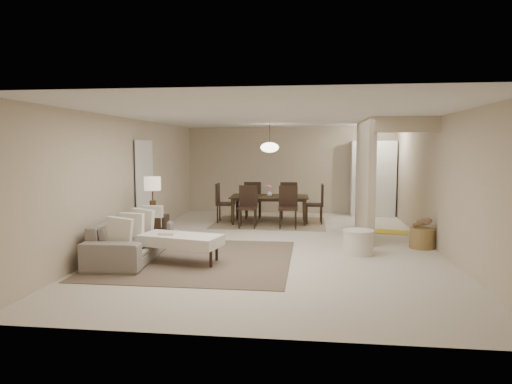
# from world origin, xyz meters

# --- Properties ---
(floor) EXTENTS (9.00, 9.00, 0.00)m
(floor) POSITION_xyz_m (0.00, 0.00, 0.00)
(floor) COLOR beige
(floor) RESTS_ON ground
(ceiling) EXTENTS (9.00, 9.00, 0.00)m
(ceiling) POSITION_xyz_m (0.00, 0.00, 2.50)
(ceiling) COLOR white
(ceiling) RESTS_ON back_wall
(back_wall) EXTENTS (6.00, 0.00, 6.00)m
(back_wall) POSITION_xyz_m (0.00, 4.50, 1.25)
(back_wall) COLOR #C1B092
(back_wall) RESTS_ON floor
(left_wall) EXTENTS (0.00, 9.00, 9.00)m
(left_wall) POSITION_xyz_m (-3.00, 0.00, 1.25)
(left_wall) COLOR #C1B092
(left_wall) RESTS_ON floor
(right_wall) EXTENTS (0.00, 9.00, 9.00)m
(right_wall) POSITION_xyz_m (3.00, 0.00, 1.25)
(right_wall) COLOR #C1B092
(right_wall) RESTS_ON floor
(partition) EXTENTS (0.15, 2.50, 2.50)m
(partition) POSITION_xyz_m (1.80, 1.25, 1.25)
(partition) COLOR #C1B092
(partition) RESTS_ON floor
(doorway) EXTENTS (0.04, 0.90, 2.04)m
(doorway) POSITION_xyz_m (-2.97, 0.60, 1.02)
(doorway) COLOR black
(doorway) RESTS_ON floor
(pantry_cabinet) EXTENTS (1.20, 0.55, 2.10)m
(pantry_cabinet) POSITION_xyz_m (2.35, 4.15, 1.05)
(pantry_cabinet) COLOR white
(pantry_cabinet) RESTS_ON floor
(flush_light) EXTENTS (0.44, 0.44, 0.05)m
(flush_light) POSITION_xyz_m (2.30, 3.20, 2.46)
(flush_light) COLOR white
(flush_light) RESTS_ON ceiling
(living_rug) EXTENTS (3.20, 3.20, 0.01)m
(living_rug) POSITION_xyz_m (-1.29, -1.39, 0.01)
(living_rug) COLOR brown
(living_rug) RESTS_ON floor
(sofa) EXTENTS (2.38, 1.06, 0.68)m
(sofa) POSITION_xyz_m (-2.45, -1.39, 0.34)
(sofa) COLOR gray
(sofa) RESTS_ON floor
(ottoman_bench) EXTENTS (1.45, 0.91, 0.48)m
(ottoman_bench) POSITION_xyz_m (-1.49, -1.69, 0.39)
(ottoman_bench) COLOR silver
(ottoman_bench) RESTS_ON living_rug
(side_table) EXTENTS (0.62, 0.62, 0.60)m
(side_table) POSITION_xyz_m (-2.40, -0.45, 0.30)
(side_table) COLOR black
(side_table) RESTS_ON floor
(table_lamp) EXTENTS (0.32, 0.32, 0.76)m
(table_lamp) POSITION_xyz_m (-2.40, -0.45, 1.16)
(table_lamp) COLOR #48311F
(table_lamp) RESTS_ON side_table
(round_pouf) EXTENTS (0.56, 0.56, 0.43)m
(round_pouf) POSITION_xyz_m (1.49, -0.65, 0.22)
(round_pouf) COLOR silver
(round_pouf) RESTS_ON floor
(wicker_basket) EXTENTS (0.52, 0.52, 0.39)m
(wicker_basket) POSITION_xyz_m (2.75, 0.00, 0.19)
(wicker_basket) COLOR brown
(wicker_basket) RESTS_ON floor
(dining_rug) EXTENTS (2.80, 2.10, 0.01)m
(dining_rug) POSITION_xyz_m (-0.41, 2.53, 0.01)
(dining_rug) COLOR #867353
(dining_rug) RESTS_ON floor
(dining_table) EXTENTS (2.00, 1.17, 0.69)m
(dining_table) POSITION_xyz_m (-0.41, 2.53, 0.34)
(dining_table) COLOR black
(dining_table) RESTS_ON dining_rug
(dining_chairs) EXTENTS (2.71, 2.00, 1.01)m
(dining_chairs) POSITION_xyz_m (-0.41, 2.53, 0.50)
(dining_chairs) COLOR black
(dining_chairs) RESTS_ON dining_rug
(vase) EXTENTS (0.17, 0.17, 0.14)m
(vase) POSITION_xyz_m (-0.41, 2.53, 0.76)
(vase) COLOR white
(vase) RESTS_ON dining_table
(yellow_mat) EXTENTS (1.05, 0.78, 0.01)m
(yellow_mat) POSITION_xyz_m (2.35, 1.64, 0.01)
(yellow_mat) COLOR gold
(yellow_mat) RESTS_ON floor
(pendant_light) EXTENTS (0.46, 0.46, 0.71)m
(pendant_light) POSITION_xyz_m (-0.41, 2.53, 1.92)
(pendant_light) COLOR #48311F
(pendant_light) RESTS_ON ceiling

